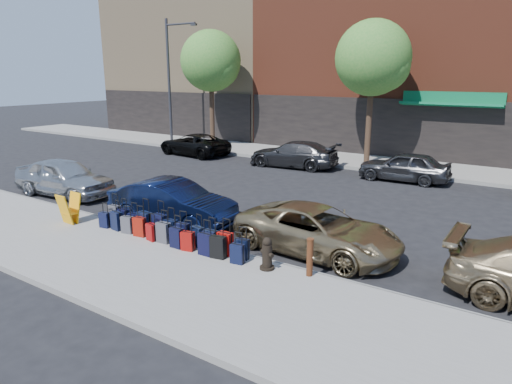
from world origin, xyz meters
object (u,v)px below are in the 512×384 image
Objects in this scene: tree_center at (375,60)px; streetlight at (171,75)px; bollard at (310,257)px; car_far_1 at (293,154)px; fire_hydrant at (267,254)px; tree_left at (213,63)px; car_near_2 at (318,230)px; display_rack at (69,209)px; car_far_0 at (194,144)px; suitcase_front_5 at (171,229)px; car_near_1 at (173,203)px; car_near_0 at (64,177)px; car_far_2 at (404,166)px.

streetlight is at bearing -177.02° from tree_center.
tree_center reaches higher than bollard.
car_far_1 is at bearing -10.27° from streetlight.
bollard is (1.04, 0.23, 0.10)m from fire_hydrant.
tree_left is 19.09m from car_near_2.
bollard is 0.97× the size of display_rack.
car_far_0 is at bearing -29.37° from streetlight.
suitcase_front_5 is 0.20× the size of car_far_0.
car_near_2 reaches higher than fire_hydrant.
display_rack is (-4.37, -14.98, -4.79)m from tree_center.
car_far_1 is (-6.29, 9.95, 0.04)m from car_near_2.
car_far_0 is (0.58, -2.68, -4.77)m from tree_left.
car_near_1 reaches higher than fire_hydrant.
car_near_0 is 0.95× the size of car_near_2.
car_near_2 is 1.00× the size of car_far_0.
car_far_1 reaches higher than fire_hydrant.
suitcase_front_5 is 14.81m from car_far_0.
car_near_0 is (-7.33, 1.59, 0.31)m from suitcase_front_5.
tree_left is 1.57× the size of car_far_0.
streetlight is at bearing 58.26° from car_near_2.
display_rack is at bearing -57.58° from streetlight.
car_far_2 reaches higher than display_rack.
fire_hydrant is 0.18× the size of car_near_2.
display_rack is 3.23m from car_near_1.
display_rack reaches higher than fire_hydrant.
car_far_2 is at bearing -51.43° from car_near_0.
car_far_2 is (16.02, -1.90, -3.98)m from streetlight.
car_far_2 is at bearing 6.82° from car_near_2.
car_near_0 is (-3.66, 2.32, 0.13)m from display_rack.
tree_center reaches higher than fire_hydrant.
tree_center is 7.85× the size of bollard.
car_far_1 reaches higher than display_rack.
car_near_1 is at bearing 98.01° from car_near_2.
car_far_0 is at bearing 31.94° from car_near_1.
bollard is at bearing 3.44° from car_far_2.
display_rack is (-8.13, -0.73, -0.00)m from bollard.
fire_hydrant is at bearing -40.45° from streetlight.
fire_hydrant is at bearing 20.90° from car_far_1.
tree_center is 1.57× the size of car_far_0.
fire_hydrant is (16.16, -13.78, -4.14)m from streetlight.
bollard is (14.26, -14.25, -4.78)m from tree_left.
car_near_1 reaches higher than display_rack.
car_far_0 is (-1.90, 9.99, -0.11)m from car_near_0.
tree_left is 10.50m from tree_center.
car_near_0 is at bearing 164.12° from suitcase_front_5.
streetlight is (-2.94, -0.70, -0.75)m from tree_left.
display_rack is 0.24× the size of car_far_2.
tree_left reaches higher than display_rack.
suitcase_front_5 is 4.46m from bollard.
bollard is 0.20× the size of car_far_1.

